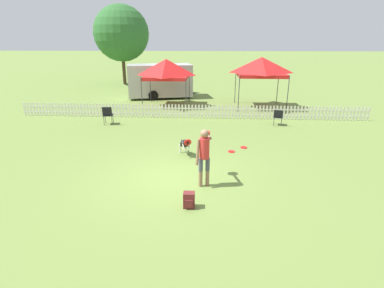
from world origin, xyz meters
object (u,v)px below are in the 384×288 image
(handler_person, at_px, (204,150))
(canopy_tent_secondary, at_px, (166,69))
(backpack_on_grass, at_px, (189,200))
(tree_left_grove, at_px, (121,33))
(frisbee_near_handler, at_px, (244,147))
(folding_chair_blue_left, at_px, (108,114))
(frisbee_near_dog, at_px, (232,152))
(folding_chair_center, at_px, (278,116))
(equipment_trailer, at_px, (160,80))
(canopy_tent_main, at_px, (261,67))
(leaping_dog, at_px, (185,144))

(handler_person, relative_size, canopy_tent_secondary, 0.58)
(backpack_on_grass, distance_m, tree_left_grove, 23.84)
(handler_person, relative_size, frisbee_near_handler, 6.44)
(folding_chair_blue_left, bearing_deg, frisbee_near_dog, 139.66)
(backpack_on_grass, height_order, canopy_tent_secondary, canopy_tent_secondary)
(backpack_on_grass, distance_m, folding_chair_center, 8.78)
(handler_person, xyz_separation_m, folding_chair_center, (3.45, 6.66, -0.59))
(folding_chair_center, relative_size, equipment_trailer, 0.15)
(frisbee_near_handler, height_order, equipment_trailer, equipment_trailer)
(canopy_tent_main, bearing_deg, equipment_trailer, 155.21)
(canopy_tent_secondary, bearing_deg, canopy_tent_main, -1.42)
(handler_person, bearing_deg, folding_chair_center, 44.77)
(leaping_dog, height_order, folding_chair_center, folding_chair_center)
(handler_person, xyz_separation_m, frisbee_near_handler, (1.47, 3.27, -1.05))
(frisbee_near_handler, relative_size, canopy_tent_secondary, 0.09)
(leaping_dog, relative_size, folding_chair_blue_left, 1.29)
(backpack_on_grass, bearing_deg, frisbee_near_handler, 68.28)
(frisbee_near_dog, bearing_deg, frisbee_near_handler, 44.17)
(handler_person, height_order, frisbee_near_handler, handler_person)
(equipment_trailer, bearing_deg, leaping_dog, -89.63)
(equipment_trailer, bearing_deg, canopy_tent_main, -37.98)
(backpack_on_grass, bearing_deg, folding_chair_center, 64.47)
(leaping_dog, distance_m, frisbee_near_dog, 1.85)
(handler_person, relative_size, folding_chair_blue_left, 1.84)
(backpack_on_grass, distance_m, canopy_tent_main, 12.85)
(equipment_trailer, bearing_deg, handler_person, -88.85)
(backpack_on_grass, bearing_deg, equipment_trailer, 101.98)
(frisbee_near_handler, distance_m, backpack_on_grass, 4.88)
(handler_person, distance_m, canopy_tent_main, 11.42)
(frisbee_near_handler, bearing_deg, backpack_on_grass, -111.72)
(canopy_tent_secondary, distance_m, equipment_trailer, 3.27)
(frisbee_near_handler, xyz_separation_m, tree_left_grove, (-9.62, 17.56, 4.58))
(frisbee_near_handler, xyz_separation_m, folding_chair_center, (1.98, 3.39, 0.46))
(frisbee_near_handler, distance_m, canopy_tent_secondary, 9.09)
(leaping_dog, relative_size, equipment_trailer, 0.22)
(frisbee_near_handler, bearing_deg, tree_left_grove, 118.71)
(frisbee_near_dog, height_order, canopy_tent_main, canopy_tent_main)
(leaping_dog, xyz_separation_m, equipment_trailer, (-2.83, 11.72, 0.78))
(frisbee_near_handler, xyz_separation_m, canopy_tent_main, (1.66, 7.63, 2.47))
(frisbee_near_handler, bearing_deg, handler_person, -114.20)
(frisbee_near_dog, distance_m, canopy_tent_main, 8.75)
(folding_chair_blue_left, xyz_separation_m, equipment_trailer, (1.33, 7.71, 0.70))
(canopy_tent_secondary, distance_m, tree_left_grove, 11.45)
(leaping_dog, height_order, equipment_trailer, equipment_trailer)
(leaping_dog, relative_size, frisbee_near_dog, 4.53)
(leaping_dog, bearing_deg, canopy_tent_main, -132.07)
(leaping_dog, relative_size, frisbee_near_handler, 4.53)
(canopy_tent_secondary, height_order, equipment_trailer, canopy_tent_secondary)
(backpack_on_grass, height_order, equipment_trailer, equipment_trailer)
(leaping_dog, height_order, backpack_on_grass, leaping_dog)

